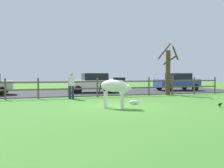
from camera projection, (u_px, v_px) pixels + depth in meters
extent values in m
plane|color=#3D7528|center=(115.00, 106.00, 12.61)|extent=(60.00, 60.00, 0.00)
cube|color=#2D2D33|center=(78.00, 92.00, 21.43)|extent=(28.00, 7.40, 0.05)
cylinder|color=brown|center=(5.00, 89.00, 15.67)|extent=(0.11, 0.11, 1.30)
cylinder|color=brown|center=(38.00, 88.00, 16.28)|extent=(0.11, 0.11, 1.30)
cylinder|color=brown|center=(69.00, 88.00, 16.88)|extent=(0.11, 0.11, 1.30)
cylinder|color=brown|center=(97.00, 87.00, 17.48)|extent=(0.11, 0.11, 1.30)
cylinder|color=brown|center=(124.00, 87.00, 18.08)|extent=(0.11, 0.11, 1.30)
cylinder|color=brown|center=(149.00, 87.00, 18.68)|extent=(0.11, 0.11, 1.30)
cylinder|color=brown|center=(172.00, 86.00, 19.28)|extent=(0.11, 0.11, 1.30)
cylinder|color=brown|center=(194.00, 86.00, 19.88)|extent=(0.11, 0.11, 1.30)
cylinder|color=brown|center=(215.00, 85.00, 20.48)|extent=(0.11, 0.11, 1.30)
cube|color=brown|center=(83.00, 89.00, 17.18)|extent=(21.06, 0.06, 0.09)
cube|color=brown|center=(83.00, 82.00, 17.16)|extent=(21.06, 0.06, 0.09)
cylinder|color=#513A23|center=(168.00, 73.00, 19.16)|extent=(0.34, 0.34, 3.28)
cylinder|color=#513A23|center=(175.00, 53.00, 18.80)|extent=(0.99, 0.82, 0.99)
cylinder|color=#513A23|center=(170.00, 60.00, 19.59)|extent=(0.86, 0.87, 0.75)
cylinder|color=#513A23|center=(164.00, 51.00, 19.58)|extent=(1.12, 0.16, 1.26)
ellipsoid|color=white|center=(114.00, 86.00, 11.96)|extent=(1.30, 1.08, 0.56)
cylinder|color=white|center=(123.00, 100.00, 12.02)|extent=(0.11, 0.11, 0.78)
cylinder|color=white|center=(122.00, 100.00, 11.75)|extent=(0.11, 0.11, 0.78)
cylinder|color=white|center=(106.00, 99.00, 12.22)|extent=(0.11, 0.11, 0.78)
cylinder|color=white|center=(105.00, 100.00, 11.95)|extent=(0.11, 0.11, 0.78)
cylinder|color=white|center=(125.00, 90.00, 11.83)|extent=(0.62, 0.52, 0.51)
ellipsoid|color=white|center=(134.00, 103.00, 11.75)|extent=(0.48, 0.41, 0.24)
cube|color=black|center=(119.00, 79.00, 11.88)|extent=(0.49, 0.34, 0.12)
cylinder|color=black|center=(100.00, 89.00, 12.13)|extent=(0.19, 0.15, 0.54)
cylinder|color=black|center=(219.00, 106.00, 12.35)|extent=(0.01, 0.01, 0.06)
cylinder|color=black|center=(220.00, 107.00, 12.31)|extent=(0.01, 0.01, 0.06)
ellipsoid|color=black|center=(220.00, 105.00, 12.33)|extent=(0.18, 0.10, 0.12)
sphere|color=black|center=(221.00, 103.00, 12.35)|extent=(0.07, 0.07, 0.07)
cylinder|color=black|center=(2.00, 91.00, 18.12)|extent=(0.60, 0.19, 0.60)
cylinder|color=black|center=(5.00, 90.00, 19.74)|extent=(0.60, 0.19, 0.60)
cube|color=white|center=(93.00, 84.00, 21.07)|extent=(4.05, 1.83, 0.70)
cube|color=black|center=(95.00, 77.00, 21.09)|extent=(1.95, 1.63, 0.56)
cylinder|color=black|center=(78.00, 90.00, 19.89)|extent=(0.61, 0.20, 0.60)
cylinder|color=black|center=(75.00, 88.00, 21.52)|extent=(0.61, 0.20, 0.60)
cylinder|color=black|center=(112.00, 89.00, 20.65)|extent=(0.61, 0.20, 0.60)
cylinder|color=black|center=(106.00, 88.00, 22.28)|extent=(0.61, 0.20, 0.60)
cube|color=#2D4CAD|center=(177.00, 83.00, 23.70)|extent=(4.01, 1.72, 0.70)
cube|color=black|center=(179.00, 76.00, 23.72)|extent=(1.91, 1.57, 0.56)
cylinder|color=black|center=(169.00, 88.00, 22.49)|extent=(0.60, 0.18, 0.60)
cylinder|color=black|center=(159.00, 87.00, 24.11)|extent=(0.60, 0.18, 0.60)
cylinder|color=black|center=(195.00, 87.00, 23.32)|extent=(0.60, 0.18, 0.60)
cylinder|color=black|center=(184.00, 86.00, 24.94)|extent=(0.60, 0.18, 0.60)
cylinder|color=#232847|center=(70.00, 92.00, 16.18)|extent=(0.14, 0.14, 0.82)
cylinder|color=#232847|center=(73.00, 92.00, 16.20)|extent=(0.14, 0.14, 0.82)
cube|color=silver|center=(71.00, 81.00, 16.16)|extent=(0.40, 0.30, 0.58)
sphere|color=tan|center=(71.00, 74.00, 16.14)|extent=(0.22, 0.22, 0.22)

